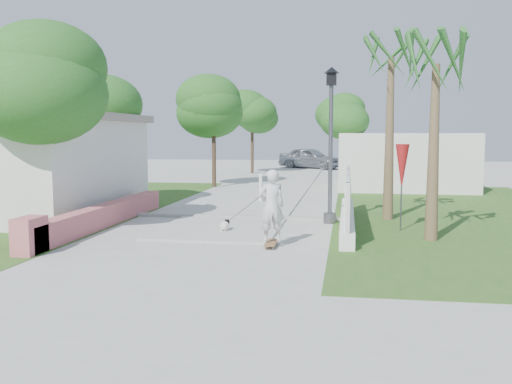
% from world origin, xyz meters
% --- Properties ---
extents(ground, '(90.00, 90.00, 0.00)m').
position_xyz_m(ground, '(0.00, 0.00, 0.00)').
color(ground, '#B7B7B2').
rests_on(ground, ground).
extents(path_strip, '(3.20, 36.00, 0.06)m').
position_xyz_m(path_strip, '(0.00, 20.00, 0.03)').
color(path_strip, '#B7B7B2').
rests_on(path_strip, ground).
extents(curb, '(6.50, 0.25, 0.10)m').
position_xyz_m(curb, '(0.00, 6.00, 0.05)').
color(curb, '#999993').
rests_on(curb, ground).
extents(grass_left, '(8.00, 20.00, 0.01)m').
position_xyz_m(grass_left, '(-7.00, 8.00, 0.01)').
color(grass_left, '#30581C').
rests_on(grass_left, ground).
extents(grass_right, '(8.00, 20.00, 0.01)m').
position_xyz_m(grass_right, '(7.00, 8.00, 0.01)').
color(grass_right, '#30581C').
rests_on(grass_right, ground).
extents(pink_wall, '(0.45, 8.20, 0.80)m').
position_xyz_m(pink_wall, '(-3.30, 3.55, 0.31)').
color(pink_wall, '#C26366').
rests_on(pink_wall, ground).
extents(lattice_fence, '(0.35, 7.00, 1.50)m').
position_xyz_m(lattice_fence, '(3.40, 5.00, 0.54)').
color(lattice_fence, white).
rests_on(lattice_fence, ground).
extents(building_right, '(6.00, 8.00, 2.60)m').
position_xyz_m(building_right, '(6.00, 18.00, 1.30)').
color(building_right, silver).
rests_on(building_right, ground).
extents(street_lamp, '(0.44, 0.44, 4.44)m').
position_xyz_m(street_lamp, '(2.90, 5.50, 2.43)').
color(street_lamp, '#59595E').
rests_on(street_lamp, ground).
extents(bollard, '(0.14, 0.14, 1.09)m').
position_xyz_m(bollard, '(0.20, 10.00, 0.58)').
color(bollard, white).
rests_on(bollard, ground).
extents(patio_umbrella, '(0.36, 0.36, 2.30)m').
position_xyz_m(patio_umbrella, '(4.80, 4.50, 1.69)').
color(patio_umbrella, '#59595E').
rests_on(patio_umbrella, ground).
extents(tree_left_near, '(3.60, 3.60, 5.28)m').
position_xyz_m(tree_left_near, '(-4.48, 2.98, 3.82)').
color(tree_left_near, '#4C3826').
rests_on(tree_left_near, ground).
extents(tree_left_mid, '(3.20, 3.20, 4.85)m').
position_xyz_m(tree_left_mid, '(-5.48, 8.48, 3.50)').
color(tree_left_mid, '#4C3826').
rests_on(tree_left_mid, ground).
extents(tree_path_left, '(3.40, 3.40, 5.23)m').
position_xyz_m(tree_path_left, '(-2.98, 15.98, 3.82)').
color(tree_path_left, '#4C3826').
rests_on(tree_path_left, ground).
extents(tree_path_right, '(3.00, 3.00, 4.79)m').
position_xyz_m(tree_path_right, '(3.22, 19.98, 3.49)').
color(tree_path_right, '#4C3826').
rests_on(tree_path_right, ground).
extents(tree_path_far, '(3.20, 3.20, 5.17)m').
position_xyz_m(tree_path_far, '(-2.78, 25.98, 3.82)').
color(tree_path_far, '#4C3826').
rests_on(tree_path_far, ground).
extents(palm_far, '(1.80, 1.80, 5.30)m').
position_xyz_m(palm_far, '(4.60, 6.50, 4.48)').
color(palm_far, brown).
rests_on(palm_far, ground).
extents(palm_near, '(1.80, 1.80, 4.70)m').
position_xyz_m(palm_near, '(5.40, 3.20, 3.95)').
color(palm_near, brown).
rests_on(palm_near, ground).
extents(skateboarder, '(1.80, 2.28, 1.77)m').
position_xyz_m(skateboarder, '(0.99, 2.60, 0.74)').
color(skateboarder, brown).
rests_on(skateboarder, ground).
extents(dog, '(0.27, 0.51, 0.35)m').
position_xyz_m(dog, '(0.25, 3.51, 0.19)').
color(dog, white).
rests_on(dog, ground).
extents(parked_car, '(4.99, 3.53, 1.58)m').
position_xyz_m(parked_car, '(0.65, 31.19, 0.79)').
color(parked_car, '#989A9F').
rests_on(parked_car, ground).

